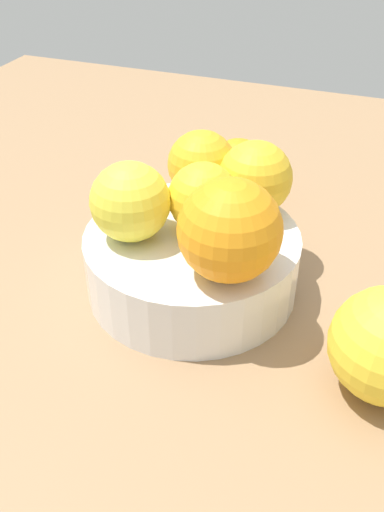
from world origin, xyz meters
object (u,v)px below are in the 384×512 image
at_px(fruit_bowl, 192,262).
at_px(orange_in_bowl_4, 230,230).
at_px(orange_in_bowl_0, 203,198).
at_px(orange_loose_0, 238,167).
at_px(orange_in_bowl_2, 130,202).
at_px(orange_in_bowl_3, 255,178).
at_px(orange_in_bowl_1, 202,164).

relative_size(fruit_bowl, orange_in_bowl_4, 2.36).
bearing_deg(orange_in_bowl_0, orange_loose_0, 5.81).
relative_size(orange_in_bowl_0, orange_loose_0, 0.94).
distance_m(orange_in_bowl_2, orange_loose_0, 0.21).
bearing_deg(orange_in_bowl_3, orange_in_bowl_2, 132.05).
relative_size(orange_in_bowl_3, orange_in_bowl_4, 0.83).
xyz_separation_m(orange_in_bowl_3, orange_in_bowl_4, (-0.10, -0.01, 0.01)).
distance_m(orange_in_bowl_0, orange_in_bowl_4, 0.07).
bearing_deg(orange_in_bowl_0, fruit_bowl, 158.10).
distance_m(orange_in_bowl_1, orange_in_bowl_3, 0.05).
xyz_separation_m(orange_in_bowl_2, orange_in_bowl_3, (0.08, -0.08, -0.00)).
bearing_deg(fruit_bowl, orange_in_bowl_1, 13.19).
xyz_separation_m(orange_in_bowl_0, orange_in_bowl_4, (-0.05, -0.04, 0.01)).
bearing_deg(orange_in_bowl_4, orange_in_bowl_1, 29.24).
relative_size(orange_in_bowl_2, orange_in_bowl_4, 0.84).
height_order(fruit_bowl, orange_loose_0, orange_loose_0).
distance_m(orange_in_bowl_3, orange_loose_0, 0.15).
xyz_separation_m(orange_in_bowl_0, orange_in_bowl_3, (0.04, -0.03, 0.00)).
bearing_deg(fruit_bowl, orange_in_bowl_3, -33.63).
bearing_deg(orange_in_bowl_4, orange_in_bowl_2, 76.97).
relative_size(orange_in_bowl_4, orange_loose_0, 1.23).
relative_size(fruit_bowl, orange_in_bowl_3, 2.83).
relative_size(orange_in_bowl_1, orange_in_bowl_3, 0.96).
height_order(fruit_bowl, orange_in_bowl_2, orange_in_bowl_2).
xyz_separation_m(fruit_bowl, orange_in_bowl_3, (0.06, -0.04, 0.06)).
xyz_separation_m(orange_in_bowl_2, orange_loose_0, (0.20, -0.03, -0.06)).
bearing_deg(orange_in_bowl_2, orange_loose_0, -9.86).
xyz_separation_m(orange_in_bowl_1, orange_loose_0, (0.11, -0.00, -0.06)).
height_order(orange_in_bowl_1, orange_in_bowl_4, orange_in_bowl_4).
bearing_deg(orange_in_bowl_2, orange_in_bowl_3, -47.95).
bearing_deg(orange_in_bowl_3, orange_in_bowl_0, 143.38).
bearing_deg(fruit_bowl, orange_in_bowl_2, 112.50).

